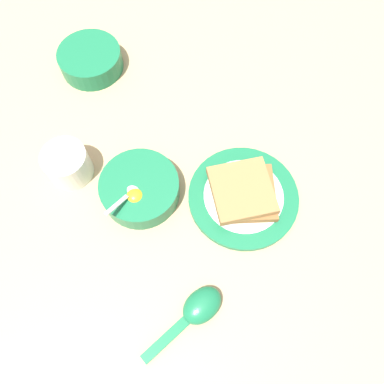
% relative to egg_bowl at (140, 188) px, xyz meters
% --- Properties ---
extents(ground_plane, '(3.00, 3.00, 0.00)m').
position_rel_egg_bowl_xyz_m(ground_plane, '(0.01, 0.05, -0.02)').
color(ground_plane, tan).
extents(egg_bowl, '(0.14, 0.15, 0.07)m').
position_rel_egg_bowl_xyz_m(egg_bowl, '(0.00, 0.00, 0.00)').
color(egg_bowl, '#196B42').
rests_on(egg_bowl, ground_plane).
extents(toast_plate, '(0.20, 0.20, 0.01)m').
position_rel_egg_bowl_xyz_m(toast_plate, '(0.17, 0.08, -0.02)').
color(toast_plate, '#196B42').
rests_on(toast_plate, ground_plane).
extents(toast_sandwich, '(0.15, 0.15, 0.03)m').
position_rel_egg_bowl_xyz_m(toast_sandwich, '(0.17, 0.08, 0.01)').
color(toast_sandwich, brown).
rests_on(toast_sandwich, toast_plate).
extents(soup_spoon, '(0.09, 0.16, 0.03)m').
position_rel_egg_bowl_xyz_m(soup_spoon, '(0.19, -0.14, -0.01)').
color(soup_spoon, '#196B42').
rests_on(soup_spoon, ground_plane).
extents(congee_bowl, '(0.13, 0.13, 0.04)m').
position_rel_egg_bowl_xyz_m(congee_bowl, '(-0.24, 0.21, 0.00)').
color(congee_bowl, '#196B42').
rests_on(congee_bowl, ground_plane).
extents(drinking_cup, '(0.08, 0.08, 0.06)m').
position_rel_egg_bowl_xyz_m(drinking_cup, '(-0.14, -0.02, 0.01)').
color(drinking_cup, silver).
rests_on(drinking_cup, ground_plane).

